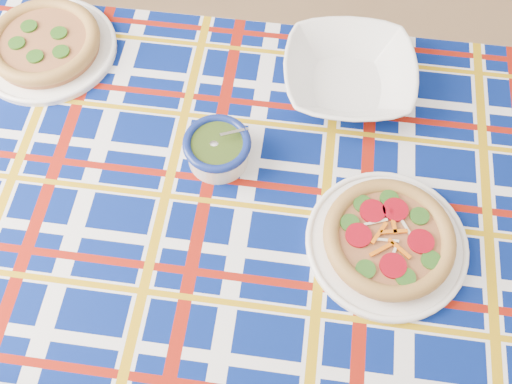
% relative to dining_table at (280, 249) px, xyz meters
% --- Properties ---
extents(floor, '(4.00, 4.00, 0.00)m').
position_rel_dining_table_xyz_m(floor, '(0.40, 0.42, -0.69)').
color(floor, '#8D6A48').
rests_on(floor, ground).
extents(dining_table, '(1.64, 1.03, 0.76)m').
position_rel_dining_table_xyz_m(dining_table, '(0.00, 0.00, 0.00)').
color(dining_table, brown).
rests_on(dining_table, floor).
extents(tablecloth, '(1.67, 1.07, 0.11)m').
position_rel_dining_table_xyz_m(tablecloth, '(0.00, 0.00, 0.03)').
color(tablecloth, '#05165F').
rests_on(tablecloth, dining_table).
extents(main_focaccia_plate, '(0.35, 0.35, 0.06)m').
position_rel_dining_table_xyz_m(main_focaccia_plate, '(0.19, 0.00, 0.11)').
color(main_focaccia_plate, '#985B36').
rests_on(main_focaccia_plate, tablecloth).
extents(pesto_bowl, '(0.13, 0.13, 0.08)m').
position_rel_dining_table_xyz_m(pesto_bowl, '(-0.14, 0.14, 0.12)').
color(pesto_bowl, '#20330D').
rests_on(pesto_bowl, tablecloth).
extents(serving_bowl, '(0.30, 0.30, 0.07)m').
position_rel_dining_table_xyz_m(serving_bowl, '(0.10, 0.36, 0.11)').
color(serving_bowl, white).
rests_on(serving_bowl, tablecloth).
extents(second_focaccia_plate, '(0.31, 0.31, 0.06)m').
position_rel_dining_table_xyz_m(second_focaccia_plate, '(-0.57, 0.36, 0.11)').
color(second_focaccia_plate, '#985B36').
rests_on(second_focaccia_plate, tablecloth).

